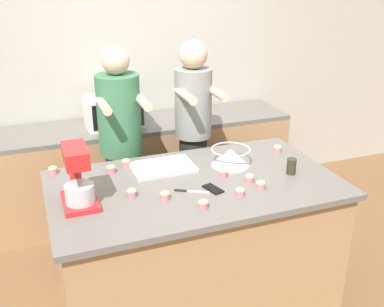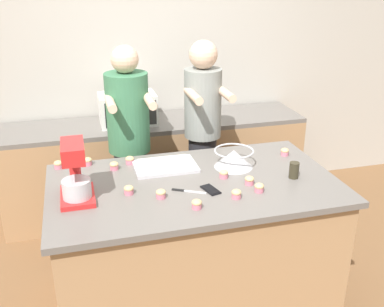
% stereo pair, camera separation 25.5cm
% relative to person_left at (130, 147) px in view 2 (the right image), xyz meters
% --- Properties ---
extents(ground_plane, '(16.00, 16.00, 0.00)m').
position_rel_person_left_xyz_m(ground_plane, '(0.31, -0.81, -0.89)').
color(ground_plane, brown).
extents(back_wall, '(10.00, 0.06, 2.70)m').
position_rel_person_left_xyz_m(back_wall, '(0.31, 0.92, 0.46)').
color(back_wall, '#B2ADA3').
rests_on(back_wall, ground_plane).
extents(island_counter, '(1.87, 1.07, 0.92)m').
position_rel_person_left_xyz_m(island_counter, '(0.31, -0.81, -0.43)').
color(island_counter, '#A87F56').
rests_on(island_counter, ground_plane).
extents(back_counter, '(2.80, 0.60, 0.90)m').
position_rel_person_left_xyz_m(back_counter, '(0.31, 0.57, -0.44)').
color(back_counter, '#A87F56').
rests_on(back_counter, ground_plane).
extents(person_left, '(0.35, 0.51, 1.69)m').
position_rel_person_left_xyz_m(person_left, '(0.00, 0.00, 0.00)').
color(person_left, '#33384C').
rests_on(person_left, ground_plane).
extents(person_right, '(0.32, 0.49, 1.71)m').
position_rel_person_left_xyz_m(person_right, '(0.61, -0.00, 0.03)').
color(person_right, '#232328').
rests_on(person_right, ground_plane).
extents(stand_mixer, '(0.20, 0.30, 0.36)m').
position_rel_person_left_xyz_m(stand_mixer, '(-0.43, -0.84, 0.19)').
color(stand_mixer, red).
rests_on(stand_mixer, island_counter).
extents(mixing_bowl, '(0.28, 0.28, 0.13)m').
position_rel_person_left_xyz_m(mixing_bowl, '(0.64, -0.64, 0.10)').
color(mixing_bowl, '#BCBCC1').
rests_on(mixing_bowl, island_counter).
extents(baking_tray, '(0.43, 0.29, 0.04)m').
position_rel_person_left_xyz_m(baking_tray, '(0.18, -0.54, 0.05)').
color(baking_tray, '#BCBCC1').
rests_on(baking_tray, island_counter).
extents(microwave_oven, '(0.50, 0.33, 0.27)m').
position_rel_person_left_xyz_m(microwave_oven, '(0.07, 0.57, 0.14)').
color(microwave_oven, silver).
rests_on(microwave_oven, back_counter).
extents(cell_phone, '(0.11, 0.16, 0.01)m').
position_rel_person_left_xyz_m(cell_phone, '(0.38, -0.95, 0.04)').
color(cell_phone, black).
rests_on(cell_phone, island_counter).
extents(drinking_glass, '(0.06, 0.06, 0.11)m').
position_rel_person_left_xyz_m(drinking_glass, '(0.97, -0.91, 0.08)').
color(drinking_glass, '#332D1E').
rests_on(drinking_glass, island_counter).
extents(knife, '(0.20, 0.12, 0.01)m').
position_rel_person_left_xyz_m(knife, '(0.23, -0.92, 0.03)').
color(knife, '#BCBCC1').
rests_on(knife, island_counter).
extents(cupcake_0, '(0.06, 0.06, 0.06)m').
position_rel_person_left_xyz_m(cupcake_0, '(0.23, -1.14, 0.06)').
color(cupcake_0, '#D17084').
rests_on(cupcake_0, island_counter).
extents(cupcake_1, '(0.06, 0.06, 0.06)m').
position_rel_person_left_xyz_m(cupcake_1, '(-0.05, -0.40, 0.06)').
color(cupcake_1, '#D17084').
rests_on(cupcake_1, island_counter).
extents(cupcake_2, '(0.06, 0.06, 0.06)m').
position_rel_person_left_xyz_m(cupcake_2, '(1.08, -0.55, 0.06)').
color(cupcake_2, '#D17084').
rests_on(cupcake_2, island_counter).
extents(cupcake_3, '(0.06, 0.06, 0.06)m').
position_rel_person_left_xyz_m(cupcake_3, '(0.67, -1.04, 0.06)').
color(cupcake_3, '#D17084').
rests_on(cupcake_3, island_counter).
extents(cupcake_4, '(0.06, 0.06, 0.06)m').
position_rel_person_left_xyz_m(cupcake_4, '(0.65, -0.93, 0.06)').
color(cupcake_4, '#D17084').
rests_on(cupcake_4, island_counter).
extents(cupcake_5, '(0.06, 0.06, 0.06)m').
position_rel_person_left_xyz_m(cupcake_5, '(-0.12, -0.86, 0.06)').
color(cupcake_5, '#D17084').
rests_on(cupcake_5, island_counter).
extents(cupcake_6, '(0.06, 0.06, 0.06)m').
position_rel_person_left_xyz_m(cupcake_6, '(0.52, -0.79, 0.06)').
color(cupcake_6, '#D17084').
rests_on(cupcake_6, island_counter).
extents(cupcake_7, '(0.06, 0.06, 0.06)m').
position_rel_person_left_xyz_m(cupcake_7, '(0.06, -0.96, 0.06)').
color(cupcake_7, '#D17084').
rests_on(cupcake_7, island_counter).
extents(cupcake_8, '(0.06, 0.06, 0.06)m').
position_rel_person_left_xyz_m(cupcake_8, '(-0.54, -0.35, 0.06)').
color(cupcake_8, '#D17084').
rests_on(cupcake_8, island_counter).
extents(cupcake_9, '(0.06, 0.06, 0.06)m').
position_rel_person_left_xyz_m(cupcake_9, '(0.50, -1.08, 0.06)').
color(cupcake_9, '#D17084').
rests_on(cupcake_9, island_counter).
extents(cupcake_10, '(0.06, 0.06, 0.06)m').
position_rel_person_left_xyz_m(cupcake_10, '(-0.17, -0.47, 0.06)').
color(cupcake_10, '#D17084').
rests_on(cupcake_10, island_counter).
extents(cupcake_11, '(0.06, 0.06, 0.06)m').
position_rel_person_left_xyz_m(cupcake_11, '(-0.34, -0.35, 0.06)').
color(cupcake_11, '#D17084').
rests_on(cupcake_11, island_counter).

